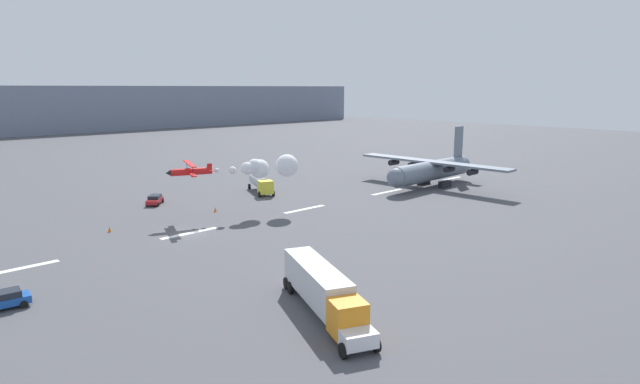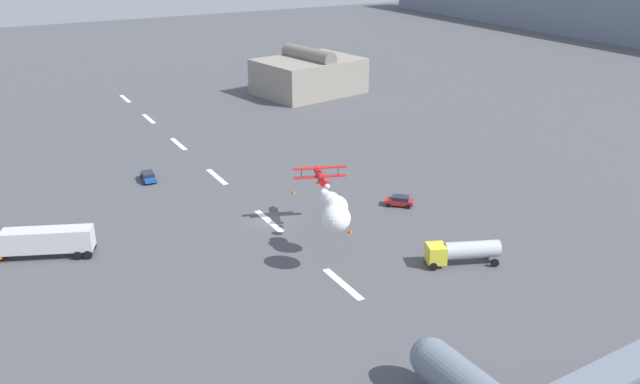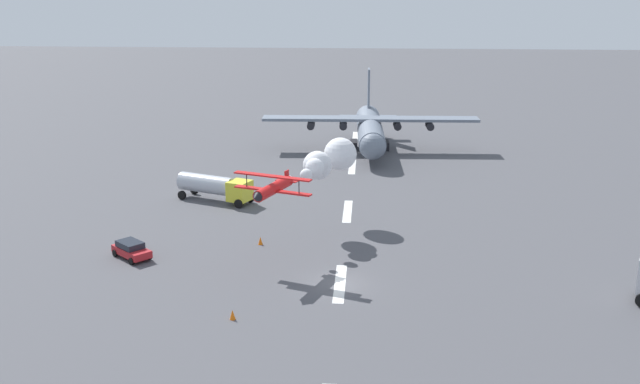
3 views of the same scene
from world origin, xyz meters
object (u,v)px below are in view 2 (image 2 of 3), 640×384
at_px(semi_truck_orange, 36,242).
at_px(followme_car_yellow, 148,176).
at_px(airport_staff_sedan, 399,201).
at_px(traffic_cone_near, 294,191).
at_px(stunt_biplane_red, 333,207).
at_px(fuel_tanker_truck, 462,251).
at_px(traffic_cone_far, 351,230).

relative_size(semi_truck_orange, followme_car_yellow, 3.22).
height_order(airport_staff_sedan, traffic_cone_near, airport_staff_sedan).
bearing_deg(traffic_cone_near, stunt_biplane_red, -14.43).
xyz_separation_m(fuel_tanker_truck, traffic_cone_far, (-13.93, -7.11, -1.37)).
distance_m(followme_car_yellow, airport_staff_sedan, 40.51).
bearing_deg(traffic_cone_far, followme_car_yellow, -150.67).
relative_size(semi_truck_orange, traffic_cone_near, 19.51).
bearing_deg(traffic_cone_near, fuel_tanker_truck, 13.82).
bearing_deg(airport_staff_sedan, fuel_tanker_truck, -12.27).
relative_size(fuel_tanker_truck, followme_car_yellow, 2.02).
relative_size(semi_truck_orange, traffic_cone_far, 19.51).
bearing_deg(stunt_biplane_red, fuel_tanker_truck, 55.35).
distance_m(semi_truck_orange, airport_staff_sedan, 49.27).
xyz_separation_m(traffic_cone_near, traffic_cone_far, (16.09, 0.28, 0.00)).
xyz_separation_m(stunt_biplane_red, followme_car_yellow, (-37.37, -12.44, -6.10)).
height_order(stunt_biplane_red, traffic_cone_near, stunt_biplane_red).
height_order(stunt_biplane_red, traffic_cone_far, stunt_biplane_red).
height_order(stunt_biplane_red, semi_truck_orange, stunt_biplane_red).
distance_m(semi_truck_orange, followme_car_yellow, 27.16).
distance_m(stunt_biplane_red, airport_staff_sedan, 20.15).
bearing_deg(airport_staff_sedan, semi_truck_orange, -100.41).
distance_m(stunt_biplane_red, semi_truck_orange, 36.83).
bearing_deg(semi_truck_orange, followme_car_yellow, 134.90).
xyz_separation_m(followme_car_yellow, traffic_cone_far, (32.31, 18.16, -0.44)).
height_order(semi_truck_orange, traffic_cone_far, semi_truck_orange).
bearing_deg(semi_truck_orange, traffic_cone_far, 70.61).
xyz_separation_m(semi_truck_orange, traffic_cone_far, (13.16, 37.37, -1.75)).
height_order(semi_truck_orange, fuel_tanker_truck, semi_truck_orange).
bearing_deg(followme_car_yellow, fuel_tanker_truck, 28.65).
xyz_separation_m(semi_truck_orange, traffic_cone_near, (-2.94, 37.10, -1.75)).
bearing_deg(traffic_cone_near, semi_truck_orange, -85.47).
bearing_deg(airport_staff_sedan, traffic_cone_near, -136.21).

